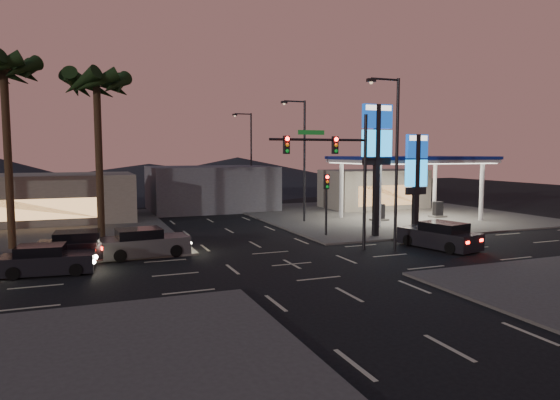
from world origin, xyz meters
name	(u,v)px	position (x,y,z in m)	size (l,w,h in m)	color
ground	(292,264)	(0.00, 0.00, 0.00)	(140.00, 140.00, 0.00)	black
corner_lot_ne	(383,214)	(16.00, 16.00, 0.06)	(24.00, 24.00, 0.12)	#47443F
gas_station	(411,161)	(16.00, 12.00, 5.08)	(12.20, 8.20, 5.47)	silver
convenience_store	(373,189)	(18.00, 21.00, 2.00)	(10.00, 6.00, 4.00)	#726B5B
pylon_sign_tall	(377,143)	(8.50, 5.50, 6.39)	(2.20, 0.35, 9.00)	black
pylon_sign_short	(416,169)	(11.00, 4.50, 4.66)	(1.60, 0.35, 7.00)	black
traffic_signal_mast	(339,162)	(3.76, 1.99, 5.23)	(6.10, 0.39, 8.00)	black
pedestal_signal	(326,195)	(5.50, 6.98, 2.92)	(0.32, 0.39, 4.30)	black
streetlight_near	(394,154)	(6.79, 1.00, 5.72)	(2.14, 0.25, 10.00)	black
streetlight_mid	(302,153)	(6.79, 14.00, 5.72)	(2.14, 0.25, 10.00)	black
streetlight_far	(249,153)	(6.79, 28.00, 5.72)	(2.14, 0.25, 10.00)	black
palm_a	(97,93)	(-9.00, 9.50, 9.43)	(4.41, 4.41, 10.86)	black
palm_b	(4,79)	(-14.00, 9.50, 9.97)	(4.41, 4.41, 11.46)	black
building_far_west	(31,199)	(-14.00, 22.00, 2.00)	(16.00, 8.00, 4.00)	#726B5B
building_far_mid	(211,188)	(2.00, 26.00, 2.20)	(12.00, 9.00, 4.40)	#4C4C51
hill_right	(238,172)	(15.00, 60.00, 2.50)	(50.00, 50.00, 5.00)	black
hill_center	(149,176)	(0.00, 60.00, 2.00)	(60.00, 60.00, 4.00)	black
car_lane_a_front	(46,261)	(-11.71, 2.34, 0.65)	(4.45, 2.19, 1.41)	black
car_lane_b_front	(144,243)	(-6.92, 4.84, 0.73)	(4.97, 2.37, 1.58)	#505152
car_lane_b_mid	(82,246)	(-10.11, 5.26, 0.72)	(4.84, 2.24, 1.55)	black
suv_station	(440,236)	(10.02, 0.71, 0.75)	(3.13, 5.17, 1.62)	black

